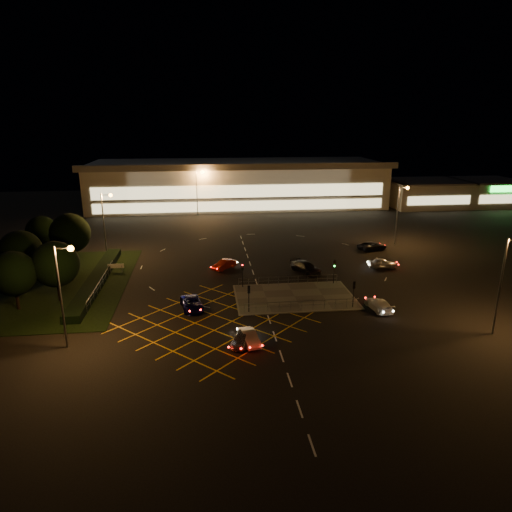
{
  "coord_description": "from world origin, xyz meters",
  "views": [
    {
      "loc": [
        -8.66,
        -52.83,
        20.89
      ],
      "look_at": [
        -1.42,
        9.25,
        2.0
      ],
      "focal_mm": 32.0,
      "sensor_mm": 36.0,
      "label": 1
    }
  ],
  "objects": [
    {
      "name": "car_right_silver",
      "position": [
        17.07,
        7.87,
        0.68
      ],
      "size": [
        4.22,
        2.29,
        1.36
      ],
      "primitive_type": "imported",
      "rotation": [
        0.0,
        0.0,
        1.39
      ],
      "color": "silver",
      "rests_on": "ground"
    },
    {
      "name": "streetlight_nw",
      "position": [
        -23.56,
        18.0,
        6.56
      ],
      "size": [
        1.78,
        0.56,
        10.03
      ],
      "color": "slate",
      "rests_on": "ground"
    },
    {
      "name": "car_left_blue",
      "position": [
        -10.36,
        -4.18,
        0.66
      ],
      "size": [
        3.06,
        5.09,
        1.32
      ],
      "primitive_type": "imported",
      "rotation": [
        0.0,
        0.0,
        0.19
      ],
      "color": "#0D0C4D",
      "rests_on": "ground"
    },
    {
      "name": "signal_se",
      "position": [
        8.0,
        -5.99,
        2.37
      ],
      "size": [
        0.28,
        0.3,
        3.15
      ],
      "rotation": [
        0.0,
        0.0,
        3.14
      ],
      "color": "black",
      "rests_on": "pedestrian_island"
    },
    {
      "name": "car_far_dkgrey",
      "position": [
        5.42,
        7.0,
        0.76
      ],
      "size": [
        4.37,
        5.6,
        1.52
      ],
      "primitive_type": "imported",
      "rotation": [
        0.0,
        0.0,
        0.5
      ],
      "color": "black",
      "rests_on": "ground"
    },
    {
      "name": "tree_e",
      "position": [
        -26.0,
        0.0,
        4.64
      ],
      "size": [
        5.4,
        5.4,
        7.35
      ],
      "color": "black",
      "rests_on": "ground"
    },
    {
      "name": "retail_unit_b",
      "position": [
        62.0,
        53.96,
        3.22
      ],
      "size": [
        14.8,
        14.8,
        6.35
      ],
      "color": "beige",
      "rests_on": "ground"
    },
    {
      "name": "car_near_silver",
      "position": [
        -5.44,
        -13.31,
        0.65
      ],
      "size": [
        2.85,
        4.08,
        1.29
      ],
      "primitive_type": "imported",
      "rotation": [
        0.0,
        0.0,
        5.89
      ],
      "color": "#B1B4B8",
      "rests_on": "ground"
    },
    {
      "name": "signal_ne",
      "position": [
        8.0,
        1.99,
        2.37
      ],
      "size": [
        0.28,
        0.3,
        3.15
      ],
      "color": "black",
      "rests_on": "pedestrian_island"
    },
    {
      "name": "pedestrian_island",
      "position": [
        2.0,
        -2.0,
        0.06
      ],
      "size": [
        14.0,
        9.0,
        0.12
      ],
      "primitive_type": "cube",
      "color": "#4C4944",
      "rests_on": "ground"
    },
    {
      "name": "car_queue_white",
      "position": [
        -4.68,
        -13.16,
        0.62
      ],
      "size": [
        2.06,
        3.98,
        1.25
      ],
      "primitive_type": "imported",
      "rotation": [
        0.0,
        0.0,
        0.2
      ],
      "color": "silver",
      "rests_on": "ground"
    },
    {
      "name": "hedge",
      "position": [
        -23.0,
        6.0,
        0.5
      ],
      "size": [
        2.0,
        26.0,
        1.0
      ],
      "primitive_type": "cube",
      "color": "black",
      "rests_on": "ground"
    },
    {
      "name": "car_circ_red",
      "position": [
        -5.95,
        9.93,
        0.66
      ],
      "size": [
        3.86,
        3.79,
        1.32
      ],
      "primitive_type": "imported",
      "rotation": [
        0.0,
        0.0,
        5.48
      ],
      "color": "#9B1D0B",
      "rests_on": "ground"
    },
    {
      "name": "grass_verge",
      "position": [
        -28.0,
        6.0,
        0.04
      ],
      "size": [
        18.0,
        30.0,
        0.08
      ],
      "primitive_type": "cube",
      "color": "black",
      "rests_on": "ground"
    },
    {
      "name": "tree_c",
      "position": [
        -28.0,
        14.0,
        4.95
      ],
      "size": [
        5.76,
        5.76,
        7.84
      ],
      "color": "black",
      "rests_on": "ground"
    },
    {
      "name": "supermarket",
      "position": [
        0.0,
        61.95,
        5.31
      ],
      "size": [
        72.0,
        26.5,
        10.5
      ],
      "color": "beige",
      "rests_on": "ground"
    },
    {
      "name": "tree_a",
      "position": [
        -30.0,
        -2.0,
        4.33
      ],
      "size": [
        5.04,
        5.04,
        6.86
      ],
      "color": "black",
      "rests_on": "ground"
    },
    {
      "name": "tree_d",
      "position": [
        -34.0,
        20.0,
        4.02
      ],
      "size": [
        4.68,
        4.68,
        6.37
      ],
      "color": "black",
      "rests_on": "ground"
    },
    {
      "name": "streetlight_far_left",
      "position": [
        -9.56,
        48.0,
        6.56
      ],
      "size": [
        1.78,
        0.56,
        10.03
      ],
      "color": "slate",
      "rests_on": "ground"
    },
    {
      "name": "streetlight_ne",
      "position": [
        24.44,
        20.0,
        6.56
      ],
      "size": [
        1.78,
        0.56,
        10.03
      ],
      "color": "slate",
      "rests_on": "ground"
    },
    {
      "name": "car_east_grey",
      "position": [
        18.88,
        17.07,
        0.69
      ],
      "size": [
        5.45,
        3.68,
        1.39
      ],
      "primitive_type": "imported",
      "rotation": [
        0.0,
        0.0,
        1.87
      ],
      "color": "black",
      "rests_on": "ground"
    },
    {
      "name": "signal_sw",
      "position": [
        -4.0,
        -5.99,
        2.37
      ],
      "size": [
        0.28,
        0.3,
        3.15
      ],
      "rotation": [
        0.0,
        0.0,
        3.14
      ],
      "color": "black",
      "rests_on": "pedestrian_island"
    },
    {
      "name": "signal_nw",
      "position": [
        -4.0,
        1.99,
        2.37
      ],
      "size": [
        0.28,
        0.3,
        3.15
      ],
      "color": "black",
      "rests_on": "pedestrian_island"
    },
    {
      "name": "retail_unit_a",
      "position": [
        46.0,
        53.97,
        3.21
      ],
      "size": [
        18.8,
        14.8,
        6.35
      ],
      "color": "beige",
      "rests_on": "ground"
    },
    {
      "name": "streetlight_sw",
      "position": [
        -21.56,
        -12.0,
        6.56
      ],
      "size": [
        1.78,
        0.56,
        10.03
      ],
      "color": "slate",
      "rests_on": "ground"
    },
    {
      "name": "car_approach_white",
      "position": [
        10.76,
        -6.84,
        0.64
      ],
      "size": [
        2.35,
        4.63,
        1.29
      ],
      "primitive_type": "imported",
      "rotation": [
        0.0,
        0.0,
        3.27
      ],
      "color": "#BBBBBB",
      "rests_on": "ground"
    },
    {
      "name": "ground",
      "position": [
        0.0,
        0.0,
        0.0
      ],
      "size": [
        180.0,
        180.0,
        0.0
      ],
      "primitive_type": "plane",
      "color": "black",
      "rests_on": "ground"
    },
    {
      "name": "tree_b",
      "position": [
        -32.0,
        6.0,
        4.64
      ],
      "size": [
        5.4,
        5.4,
        7.35
      ],
      "color": "black",
      "rests_on": "ground"
    },
    {
      "name": "streetlight_far_right",
      "position": [
        30.44,
        50.0,
        6.56
      ],
      "size": [
        1.78,
        0.56,
        10.03
      ],
      "color": "slate",
      "rests_on": "ground"
    },
    {
      "name": "streetlight_se",
      "position": [
        20.44,
        -14.0,
        6.56
      ],
      "size": [
        1.78,
        0.56,
        10.03
      ],
      "color": "slate",
      "rests_on": "ground"
    }
  ]
}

